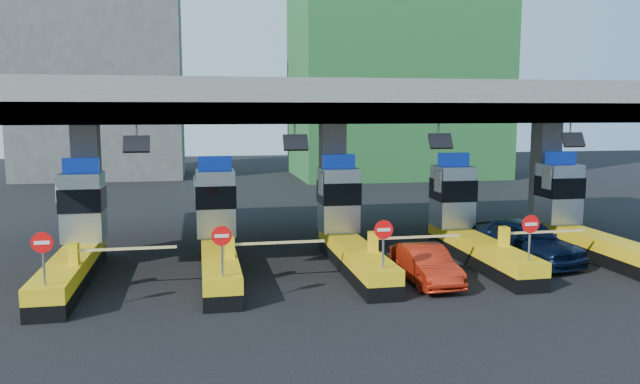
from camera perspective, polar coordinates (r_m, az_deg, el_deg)
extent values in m
plane|color=black|center=(24.41, 2.61, -6.63)|extent=(120.00, 120.00, 0.00)
cube|color=slate|center=(26.60, 1.16, 8.13)|extent=(28.00, 12.00, 1.50)
cube|color=#4C4C49|center=(21.06, 4.45, 7.20)|extent=(28.00, 0.60, 0.70)
cube|color=slate|center=(26.56, -20.46, 0.10)|extent=(1.00, 1.00, 5.50)
cube|color=slate|center=(26.79, 1.14, 0.63)|extent=(1.00, 1.00, 5.50)
cube|color=slate|center=(30.49, 19.84, 1.02)|extent=(1.00, 1.00, 5.50)
cylinder|color=slate|center=(20.40, -16.42, 5.23)|extent=(0.06, 0.06, 0.50)
cube|color=black|center=(20.22, -16.43, 4.22)|extent=(0.80, 0.38, 0.54)
cylinder|color=slate|center=(20.55, -2.34, 5.54)|extent=(0.06, 0.06, 0.50)
cube|color=black|center=(20.37, -2.24, 4.54)|extent=(0.80, 0.38, 0.54)
cylinder|color=slate|center=(21.87, 10.79, 5.53)|extent=(0.06, 0.06, 0.50)
cube|color=black|center=(21.70, 10.96, 4.59)|extent=(0.80, 0.38, 0.54)
cylinder|color=slate|center=(24.17, 21.91, 5.30)|extent=(0.06, 0.06, 0.50)
cube|color=black|center=(24.02, 22.13, 4.44)|extent=(0.80, 0.38, 0.54)
cube|color=black|center=(23.15, -21.78, -7.31)|extent=(1.20, 8.00, 0.50)
cube|color=#E5B70C|center=(23.03, -21.84, -6.10)|extent=(1.20, 8.00, 0.50)
cube|color=#9EA3A8|center=(25.45, -20.85, -1.25)|extent=(1.50, 1.50, 2.60)
cube|color=black|center=(25.39, -20.89, -0.58)|extent=(1.56, 1.56, 0.90)
cube|color=#0C2DBF|center=(25.27, -21.01, 2.30)|extent=(1.30, 0.35, 0.55)
cube|color=white|center=(25.22, -22.82, 0.19)|extent=(0.06, 0.70, 0.90)
cylinder|color=slate|center=(19.40, -23.95, -5.96)|extent=(0.07, 0.07, 1.30)
cylinder|color=red|center=(19.25, -24.06, -4.24)|extent=(0.60, 0.04, 0.60)
cube|color=white|center=(19.22, -24.08, -4.26)|extent=(0.42, 0.02, 0.10)
cube|color=#E5B70C|center=(21.68, -21.60, -5.29)|extent=(0.30, 0.35, 0.70)
cube|color=white|center=(21.42, -17.25, -4.98)|extent=(3.20, 0.08, 0.08)
cube|color=black|center=(22.73, -9.21, -7.13)|extent=(1.20, 8.00, 0.50)
cube|color=#E5B70C|center=(22.61, -9.24, -5.90)|extent=(1.20, 8.00, 0.50)
cube|color=#9EA3A8|center=(25.07, -9.52, -0.98)|extent=(1.50, 1.50, 2.60)
cube|color=black|center=(25.01, -9.53, -0.31)|extent=(1.56, 1.56, 0.90)
cube|color=#0C2DBF|center=(24.89, -9.60, 2.62)|extent=(1.30, 0.35, 0.55)
cube|color=white|center=(24.68, -11.39, 0.48)|extent=(0.06, 0.70, 0.90)
cylinder|color=slate|center=(18.90, -8.95, -5.74)|extent=(0.07, 0.07, 1.30)
cylinder|color=red|center=(18.75, -8.98, -3.97)|extent=(0.60, 0.04, 0.60)
cube|color=white|center=(18.72, -8.98, -3.99)|extent=(0.42, 0.02, 0.10)
cube|color=#E5B70C|center=(21.32, -8.23, -5.04)|extent=(0.30, 0.35, 0.70)
cube|color=white|center=(21.44, -3.81, -4.64)|extent=(3.20, 0.08, 0.08)
cube|color=black|center=(23.40, 3.20, -6.61)|extent=(1.20, 8.00, 0.50)
cube|color=#E5B70C|center=(23.29, 3.20, -5.42)|extent=(1.20, 8.00, 0.50)
cube|color=#9EA3A8|center=(25.68, 1.70, -0.68)|extent=(1.50, 1.50, 2.60)
cube|color=black|center=(25.62, 1.71, -0.02)|extent=(1.56, 1.56, 0.90)
cube|color=#0C2DBF|center=(25.51, 1.71, 2.83)|extent=(1.30, 0.35, 0.55)
cube|color=white|center=(25.14, 0.08, 0.75)|extent=(0.06, 0.70, 0.90)
cylinder|color=slate|center=(19.71, 5.80, -5.14)|extent=(0.07, 0.07, 1.30)
cylinder|color=red|center=(19.56, 5.85, -3.45)|extent=(0.60, 0.04, 0.60)
cube|color=white|center=(19.53, 5.87, -3.46)|extent=(0.42, 0.02, 0.10)
cube|color=#E5B70C|center=(22.12, 4.86, -4.54)|extent=(0.30, 0.35, 0.70)
cube|color=white|center=(22.60, 8.90, -4.08)|extent=(3.20, 0.08, 0.08)
cube|color=black|center=(25.08, 14.40, -5.89)|extent=(1.20, 8.00, 0.50)
cube|color=#E5B70C|center=(24.97, 14.44, -4.77)|extent=(1.20, 8.00, 0.50)
cube|color=#9EA3A8|center=(27.22, 12.02, -0.38)|extent=(1.50, 1.50, 2.60)
cube|color=black|center=(27.16, 12.06, 0.24)|extent=(1.56, 1.56, 0.90)
cube|color=#0C2DBF|center=(27.05, 12.11, 2.93)|extent=(1.30, 0.35, 0.55)
cube|color=white|center=(26.55, 10.73, 0.98)|extent=(0.06, 0.70, 0.90)
cylinder|color=slate|center=(21.66, 18.60, -4.35)|extent=(0.07, 0.07, 1.30)
cylinder|color=red|center=(21.53, 18.71, -2.80)|extent=(0.60, 0.04, 0.60)
cube|color=white|center=(21.51, 18.74, -2.81)|extent=(0.42, 0.02, 0.10)
cube|color=#E5B70C|center=(23.95, 16.47, -3.89)|extent=(0.30, 0.35, 0.70)
cube|color=white|center=(24.73, 19.88, -3.44)|extent=(3.20, 0.08, 0.08)
cube|color=black|center=(27.56, 23.87, -5.09)|extent=(1.20, 8.00, 0.50)
cube|color=#E5B70C|center=(27.47, 23.93, -4.08)|extent=(1.20, 8.00, 0.50)
cube|color=#9EA3A8|center=(29.52, 20.99, -0.11)|extent=(1.50, 1.50, 2.60)
cube|color=black|center=(29.47, 21.04, 0.46)|extent=(1.56, 1.56, 0.90)
cube|color=#0C2DBF|center=(29.37, 21.14, 2.94)|extent=(1.30, 0.35, 0.55)
cube|color=white|center=(28.77, 20.02, 1.15)|extent=(0.06, 0.70, 0.90)
cube|color=#E5B70C|center=(26.61, 26.09, -3.23)|extent=(0.30, 0.35, 0.70)
cube|color=#1E5926|center=(58.31, 6.92, 15.36)|extent=(18.00, 12.00, 28.00)
cube|color=#4C4C49|center=(59.67, -19.39, 9.99)|extent=(14.00, 10.00, 18.00)
imported|color=black|center=(25.86, 18.28, -4.25)|extent=(3.22, 5.38, 1.72)
imported|color=#A81F0C|center=(22.03, 9.63, -6.54)|extent=(1.45, 3.95, 1.29)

